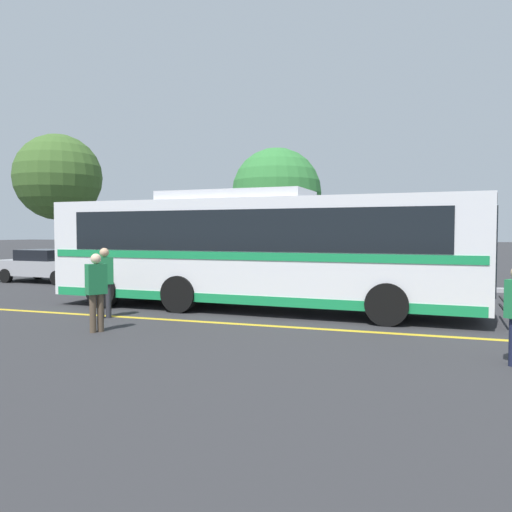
# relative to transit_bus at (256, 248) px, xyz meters

# --- Properties ---
(ground_plane) EXTENTS (220.00, 220.00, 0.00)m
(ground_plane) POSITION_rel_transit_bus_xyz_m (0.34, 0.46, -1.74)
(ground_plane) COLOR #2D2D30
(lane_strip_0) EXTENTS (31.87, 0.20, 0.01)m
(lane_strip_0) POSITION_rel_transit_bus_xyz_m (0.01, -2.20, -1.73)
(lane_strip_0) COLOR gold
(lane_strip_0) RESTS_ON ground_plane
(curb_strip) EXTENTS (39.87, 0.36, 0.15)m
(curb_strip) POSITION_rel_transit_bus_xyz_m (0.01, 6.66, -1.66)
(curb_strip) COLOR #99999E
(curb_strip) RESTS_ON ground_plane
(transit_bus) EXTENTS (12.27, 3.01, 3.31)m
(transit_bus) POSITION_rel_transit_bus_xyz_m (0.00, 0.00, 0.00)
(transit_bus) COLOR silver
(transit_bus) RESTS_ON ground_plane
(parked_car_0) EXTENTS (4.63, 2.18, 1.42)m
(parked_car_0) POSITION_rel_transit_bus_xyz_m (-11.14, 4.58, -1.01)
(parked_car_0) COLOR #9E9EA3
(parked_car_0) RESTS_ON ground_plane
(parked_car_1) EXTENTS (4.65, 1.91, 1.56)m
(parked_car_1) POSITION_rel_transit_bus_xyz_m (-4.32, 4.70, -0.97)
(parked_car_1) COLOR #4C3823
(parked_car_1) RESTS_ON ground_plane
(pedestrian_0) EXTENTS (0.41, 0.47, 1.71)m
(pedestrian_0) POSITION_rel_transit_bus_xyz_m (-2.29, -4.05, -0.77)
(pedestrian_0) COLOR brown
(pedestrian_0) RESTS_ON ground_plane
(pedestrian_2) EXTENTS (0.47, 0.43, 1.77)m
(pedestrian_2) POSITION_rel_transit_bus_xyz_m (-3.20, -2.46, -0.72)
(pedestrian_2) COLOR #2D2D33
(pedestrian_2) RESTS_ON ground_plane
(tree_0) EXTENTS (4.84, 4.84, 7.70)m
(tree_0) POSITION_rel_transit_bus_xyz_m (-15.19, 10.29, 3.53)
(tree_0) COLOR #513823
(tree_0) RESTS_ON ground_plane
(tree_2) EXTENTS (4.25, 4.25, 6.16)m
(tree_2) POSITION_rel_transit_bus_xyz_m (-2.18, 9.74, 2.29)
(tree_2) COLOR #513823
(tree_2) RESTS_ON ground_plane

